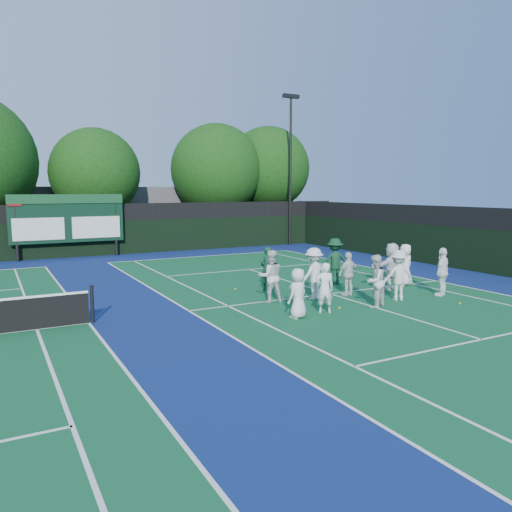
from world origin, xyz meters
name	(u,v)px	position (x,y,z in m)	size (l,w,h in m)	color
ground	(347,299)	(0.00, 0.00, 0.00)	(120.00, 120.00, 0.00)	#193A10
court_apron	(173,313)	(-6.00, 1.00, 0.00)	(34.00, 32.00, 0.01)	navy
near_court	(330,294)	(0.00, 1.00, 0.01)	(11.05, 23.85, 0.01)	#10512A
back_fence	(86,233)	(-6.00, 16.00, 1.36)	(34.00, 0.08, 3.00)	black
divider_fence_right	(493,245)	(9.00, 1.00, 1.36)	(0.08, 32.00, 3.00)	black
scoreboard	(67,219)	(-7.01, 15.59, 2.19)	(6.00, 0.21, 3.55)	black
clubhouse	(122,214)	(-2.00, 24.00, 2.00)	(18.00, 6.00, 4.00)	#55555A
light_pole_right	(290,152)	(7.50, 15.70, 6.30)	(1.20, 0.30, 10.12)	black
tree_c	(97,175)	(-4.55, 19.58, 4.71)	(5.62, 5.62, 7.67)	black
tree_d	(218,172)	(3.85, 19.58, 5.03)	(6.48, 6.48, 8.44)	black
tree_e	(269,171)	(8.07, 19.58, 5.22)	(6.20, 6.20, 8.49)	black
tennis_ball_0	(339,308)	(-1.12, -1.00, 0.03)	(0.07, 0.07, 0.07)	#C8CE18
tennis_ball_1	(341,277)	(2.40, 3.44, 0.03)	(0.07, 0.07, 0.07)	#C8CE18
tennis_ball_2	(460,303)	(2.80, -2.41, 0.03)	(0.07, 0.07, 0.07)	#C8CE18
tennis_ball_3	(235,289)	(-2.71, 3.35, 0.03)	(0.07, 0.07, 0.07)	#C8CE18
tennis_ball_5	(401,291)	(2.59, 0.06, 0.03)	(0.07, 0.07, 0.07)	#C8CE18
player_front_0	(298,293)	(-2.93, -1.34, 0.75)	(0.73, 0.48, 1.50)	silver
player_front_1	(325,288)	(-1.86, -1.21, 0.79)	(0.58, 0.38, 1.58)	white
player_front_2	(375,281)	(0.03, -1.34, 0.86)	(0.84, 0.65, 1.72)	silver
player_front_3	(398,275)	(1.44, -0.93, 0.87)	(1.13, 0.65, 1.74)	silver
player_front_4	(442,272)	(3.37, -1.14, 0.87)	(1.02, 0.43, 1.75)	white
player_back_0	(270,276)	(-2.58, 0.90, 0.89)	(0.87, 0.67, 1.78)	silver
player_back_1	(314,274)	(-1.04, 0.56, 0.91)	(1.17, 0.67, 1.81)	silver
player_back_2	(348,274)	(0.44, 0.50, 0.79)	(0.93, 0.39, 1.58)	silver
player_back_3	(392,266)	(2.58, 0.59, 0.90)	(1.67, 0.53, 1.80)	white
player_back_4	(405,265)	(3.63, 0.94, 0.83)	(0.81, 0.53, 1.66)	white
coach_left	(267,269)	(-1.69, 2.71, 0.83)	(0.61, 0.40, 1.67)	#0E3620
coach_right	(335,261)	(1.33, 2.49, 0.93)	(1.21, 0.69, 1.87)	#0F3820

